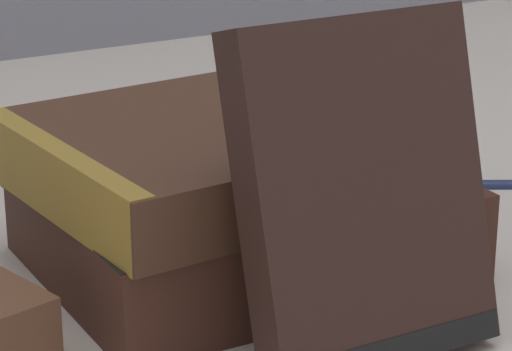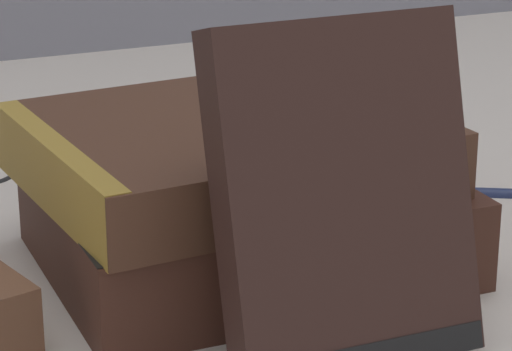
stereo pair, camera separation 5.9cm
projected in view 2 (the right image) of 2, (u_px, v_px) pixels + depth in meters
The scene contains 6 objects.
ground_plane at pixel (235, 283), 0.60m from camera, with size 3.00×3.00×0.00m, color beige.
book_flat_bottom at pixel (236, 224), 0.61m from camera, with size 0.20×0.16×0.05m.
book_flat_top at pixel (217, 151), 0.60m from camera, with size 0.20×0.17×0.03m.
book_leaning_front at pixel (344, 207), 0.51m from camera, with size 0.11×0.06×0.15m.
pocket_watch at pixel (289, 104), 0.61m from camera, with size 0.05×0.06×0.01m.
reading_glasses at pixel (23, 171), 0.75m from camera, with size 0.11×0.08×0.00m.
Camera 2 is at (-0.21, -0.51, 0.25)m, focal length 85.00 mm.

